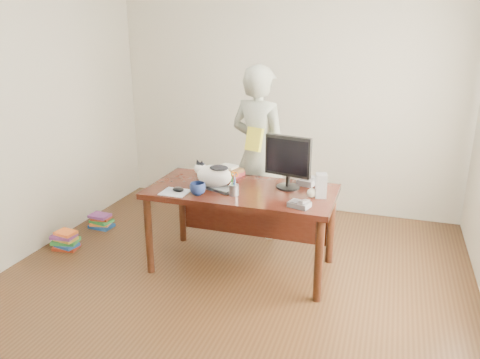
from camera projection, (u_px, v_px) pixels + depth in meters
name	position (u px, v px, depth m)	size (l,w,h in m)	color
room	(216.00, 135.00, 3.30)	(4.50, 4.50, 4.50)	black
desk	(245.00, 202.00, 4.15)	(1.60, 0.80, 0.75)	black
keyboard	(215.00, 187.00, 4.05)	(0.44, 0.30, 0.02)	black
cat	(213.00, 174.00, 4.02)	(0.40, 0.29, 0.23)	white
monitor	(288.00, 159.00, 3.96)	(0.41, 0.24, 0.46)	black
pen_cup	(234.00, 189.00, 3.86)	(0.10, 0.10, 0.21)	gray
mousepad	(175.00, 192.00, 3.94)	(0.23, 0.21, 0.01)	silver
mouse	(178.00, 189.00, 3.94)	(0.10, 0.07, 0.04)	black
coffee_mug	(198.00, 189.00, 3.87)	(0.13, 0.13, 0.10)	#0E1739
phone	(300.00, 204.00, 3.62)	(0.18, 0.15, 0.07)	#5C5B60
speaker	(321.00, 186.00, 3.81)	(0.11, 0.12, 0.20)	#969698
baseball	(312.00, 193.00, 3.82)	(0.08, 0.08, 0.08)	beige
book_stack	(229.00, 171.00, 4.38)	(0.29, 0.26, 0.09)	#52161A
calculator	(308.00, 181.00, 4.15)	(0.18, 0.22, 0.06)	#5C5B60
person	(259.00, 153.00, 4.70)	(0.64, 0.42, 1.75)	beige
held_book	(254.00, 139.00, 4.49)	(0.19, 0.15, 0.23)	yellow
book_pile_a	(66.00, 240.00, 4.58)	(0.27, 0.22, 0.18)	#9D2C16
book_pile_b	(101.00, 221.00, 5.07)	(0.26, 0.20, 0.15)	navy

